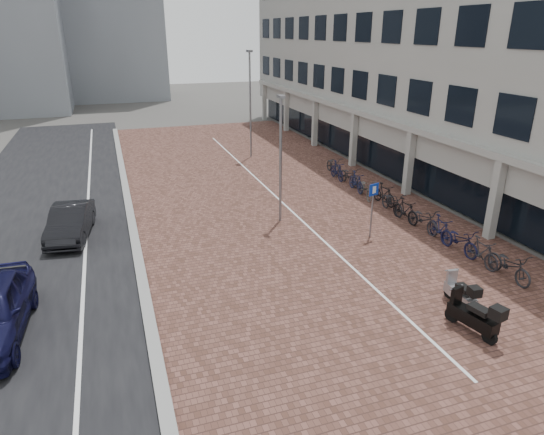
{
  "coord_description": "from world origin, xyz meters",
  "views": [
    {
      "loc": [
        -5.55,
        -10.23,
        8.03
      ],
      "look_at": [
        0.0,
        6.0,
        1.3
      ],
      "focal_mm": 31.52,
      "sensor_mm": 36.0,
      "label": 1
    }
  ],
  "objects_px": {
    "scooter_mid": "(473,315)",
    "parking_sign": "(373,202)",
    "scooter_front": "(460,292)",
    "car_dark": "(70,222)"
  },
  "relations": [
    {
      "from": "scooter_mid",
      "to": "parking_sign",
      "type": "distance_m",
      "value": 6.99
    },
    {
      "from": "scooter_mid",
      "to": "scooter_front",
      "type": "bearing_deg",
      "value": 52.24
    },
    {
      "from": "scooter_front",
      "to": "parking_sign",
      "type": "bearing_deg",
      "value": 94.86
    },
    {
      "from": "car_dark",
      "to": "scooter_front",
      "type": "bearing_deg",
      "value": -32.36
    },
    {
      "from": "car_dark",
      "to": "parking_sign",
      "type": "xyz_separation_m",
      "value": [
        11.73,
        -4.07,
        0.89
      ]
    },
    {
      "from": "scooter_front",
      "to": "scooter_mid",
      "type": "distance_m",
      "value": 1.35
    },
    {
      "from": "scooter_front",
      "to": "scooter_mid",
      "type": "xyz_separation_m",
      "value": [
        -0.58,
        -1.22,
        0.07
      ]
    },
    {
      "from": "scooter_front",
      "to": "scooter_mid",
      "type": "bearing_deg",
      "value": -109.15
    },
    {
      "from": "scooter_mid",
      "to": "parking_sign",
      "type": "xyz_separation_m",
      "value": [
        0.71,
        6.89,
        0.95
      ]
    },
    {
      "from": "scooter_front",
      "to": "parking_sign",
      "type": "xyz_separation_m",
      "value": [
        0.13,
        5.67,
        1.03
      ]
    }
  ]
}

